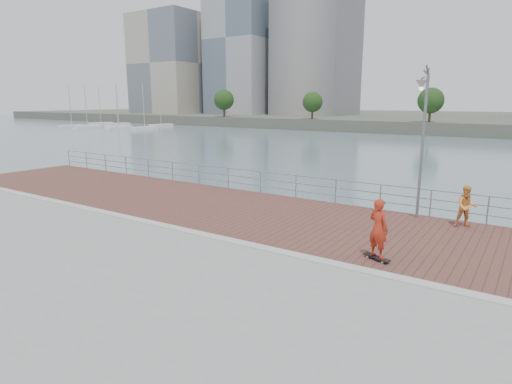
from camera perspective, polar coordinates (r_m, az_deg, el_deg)
The scene contains 11 objects.
water at distance 15.32m, azimuth -4.28°, elevation -13.49°, with size 400.00×400.00×0.00m, color slate.
seawall at distance 11.80m, azimuth -20.19°, elevation -17.11°, with size 40.00×24.00×2.00m, color gray.
brick_lane at distance 17.41m, azimuth 2.93°, elevation -3.23°, with size 40.00×6.80×0.02m, color brown.
curb at distance 14.56m, azimuth -4.41°, elevation -6.27°, with size 40.00×0.40×0.06m, color #B7B5AD.
far_shore at distance 133.72m, azimuth 30.41°, elevation 8.19°, with size 320.00×95.00×2.50m, color #4C5142.
guardrail at distance 20.18m, azimuth 7.92°, elevation 0.79°, with size 39.06×0.06×1.13m.
street_lamp at distance 17.36m, azimuth 21.28°, elevation 9.26°, with size 0.41×1.19×5.62m.
skateboard at distance 13.19m, azimuth 15.79°, elevation -8.39°, with size 0.89×0.54×0.10m.
skateboarder at distance 12.91m, azimuth 16.02°, elevation -4.68°, with size 0.64×0.42×1.77m, color #B22B17.
bystander at distance 17.51m, azimuth 26.26°, elevation -1.76°, with size 0.75×0.59×1.55m, color #ED9C45.
marina at distance 113.53m, azimuth -18.33°, elevation 8.42°, with size 26.09×21.70×10.40m.
Camera 1 is at (8.58, -10.83, 4.62)m, focal length 30.00 mm.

